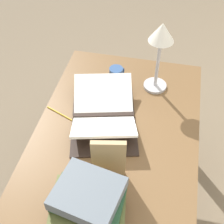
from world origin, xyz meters
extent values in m
plane|color=#70604C|center=(0.00, 0.00, 0.00)|extent=(12.00, 12.00, 0.00)
cube|color=brown|center=(0.00, 0.00, 0.71)|extent=(1.21, 0.80, 0.03)
cube|color=brown|center=(-0.55, -0.35, 0.35)|extent=(0.06, 0.06, 0.69)
cube|color=brown|center=(-0.55, 0.35, 0.35)|extent=(0.06, 0.06, 0.69)
cube|color=black|center=(-0.08, -0.08, 0.74)|extent=(0.10, 0.31, 0.02)
cube|color=black|center=(-0.21, -0.12, 0.73)|extent=(0.31, 0.37, 0.01)
cube|color=black|center=(0.05, -0.05, 0.73)|extent=(0.31, 0.37, 0.01)
cube|color=white|center=(-0.19, -0.11, 0.78)|extent=(0.28, 0.35, 0.11)
cube|color=white|center=(0.03, -0.06, 0.78)|extent=(0.28, 0.35, 0.11)
cube|color=black|center=(0.45, -0.01, 0.75)|extent=(0.20, 0.27, 0.04)
cube|color=#BC8933|center=(0.45, -0.01, 0.79)|extent=(0.21, 0.29, 0.05)
cube|color=brown|center=(0.45, -0.01, 0.83)|extent=(0.24, 0.30, 0.03)
cube|color=#234C2D|center=(0.45, -0.01, 0.87)|extent=(0.16, 0.26, 0.03)
cube|color=slate|center=(0.45, -0.01, 0.90)|extent=(0.25, 0.27, 0.05)
cube|color=tan|center=(0.25, 0.02, 0.84)|extent=(0.05, 0.14, 0.23)
cylinder|color=#ADADB2|center=(-0.37, 0.15, 0.74)|extent=(0.13, 0.13, 0.02)
cylinder|color=#ADADB2|center=(-0.37, 0.15, 0.89)|extent=(0.02, 0.02, 0.29)
cone|color=silver|center=(-0.37, 0.15, 1.08)|extent=(0.13, 0.13, 0.10)
cylinder|color=#335184|center=(-0.35, -0.08, 0.78)|extent=(0.08, 0.08, 0.10)
torus|color=#335184|center=(-0.39, -0.05, 0.78)|extent=(0.05, 0.04, 0.06)
cylinder|color=gold|center=(-0.05, -0.31, 0.73)|extent=(0.07, 0.16, 0.01)
camera|label=1|loc=(0.97, 0.19, 1.91)|focal=50.00mm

